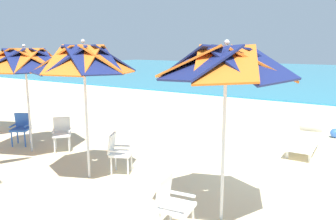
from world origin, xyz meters
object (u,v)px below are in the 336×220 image
(beach_umbrella_0, at_px, (226,65))
(plastic_chair_0, at_px, (172,202))
(plastic_chair_2, at_px, (62,132))
(plastic_chair_3, at_px, (21,127))
(plastic_chair_1, at_px, (118,151))
(beach_ball, at_px, (335,133))
(beach_umbrella_1, at_px, (84,61))
(beach_umbrella_2, at_px, (25,60))
(sun_lounger_1, at_px, (305,140))

(beach_umbrella_0, relative_size, plastic_chair_0, 3.19)
(plastic_chair_0, relative_size, plastic_chair_2, 1.00)
(beach_umbrella_0, relative_size, plastic_chair_3, 3.19)
(plastic_chair_1, relative_size, plastic_chair_3, 1.00)
(plastic_chair_3, bearing_deg, beach_ball, 37.08)
(beach_umbrella_1, height_order, beach_umbrella_2, beach_umbrella_1)
(beach_umbrella_0, height_order, beach_umbrella_1, beach_umbrella_1)
(beach_ball, bearing_deg, plastic_chair_0, -100.71)
(plastic_chair_2, bearing_deg, plastic_chair_3, -170.32)
(plastic_chair_1, distance_m, sun_lounger_1, 4.88)
(plastic_chair_0, relative_size, beach_umbrella_2, 0.32)
(beach_umbrella_2, distance_m, beach_ball, 8.83)
(plastic_chair_0, distance_m, plastic_chair_1, 2.60)
(beach_umbrella_0, xyz_separation_m, beach_umbrella_1, (-2.99, 0.09, -0.01))
(beach_umbrella_0, relative_size, plastic_chair_1, 3.19)
(plastic_chair_3, bearing_deg, beach_umbrella_0, -6.96)
(plastic_chair_1, height_order, sun_lounger_1, plastic_chair_1)
(beach_umbrella_1, bearing_deg, plastic_chair_1, 53.23)
(plastic_chair_0, xyz_separation_m, beach_ball, (1.32, 6.98, -0.36))
(plastic_chair_0, xyz_separation_m, plastic_chair_1, (-2.21, 1.37, 0.00))
(plastic_chair_3, height_order, beach_ball, plastic_chair_3)
(beach_umbrella_0, bearing_deg, beach_umbrella_1, 178.36)
(beach_umbrella_0, distance_m, plastic_chair_1, 3.29)
(beach_ball, bearing_deg, plastic_chair_1, -122.18)
(beach_umbrella_1, bearing_deg, plastic_chair_2, 154.38)
(sun_lounger_1, height_order, beach_ball, sun_lounger_1)
(plastic_chair_1, relative_size, beach_umbrella_2, 0.32)
(beach_umbrella_0, relative_size, plastic_chair_2, 3.19)
(plastic_chair_1, relative_size, beach_ball, 3.10)
(beach_ball, bearing_deg, beach_umbrella_2, -138.37)
(plastic_chair_0, bearing_deg, beach_umbrella_0, 62.59)
(plastic_chair_0, bearing_deg, beach_umbrella_2, 165.69)
(plastic_chair_1, bearing_deg, plastic_chair_0, -31.77)
(plastic_chair_2, bearing_deg, beach_umbrella_2, -140.09)
(plastic_chair_2, bearing_deg, plastic_chair_0, -21.74)
(beach_umbrella_1, bearing_deg, plastic_chair_0, -18.73)
(sun_lounger_1, relative_size, beach_ball, 7.74)
(plastic_chair_1, distance_m, plastic_chair_3, 3.65)
(sun_lounger_1, xyz_separation_m, beach_ball, (0.52, 1.77, -0.14))
(beach_umbrella_1, height_order, plastic_chair_2, beach_umbrella_1)
(beach_umbrella_0, xyz_separation_m, plastic_chair_1, (-2.62, 0.58, -1.91))
(plastic_chair_2, bearing_deg, beach_umbrella_0, -11.54)
(plastic_chair_1, relative_size, sun_lounger_1, 0.40)
(plastic_chair_0, bearing_deg, beach_umbrella_1, 161.27)
(sun_lounger_1, bearing_deg, beach_umbrella_0, -95.03)
(plastic_chair_0, height_order, plastic_chair_1, same)
(beach_umbrella_2, relative_size, sun_lounger_1, 1.26)
(plastic_chair_2, height_order, sun_lounger_1, plastic_chair_2)
(beach_umbrella_0, bearing_deg, plastic_chair_0, -117.41)
(beach_umbrella_2, xyz_separation_m, plastic_chair_3, (-0.78, 0.26, -1.83))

